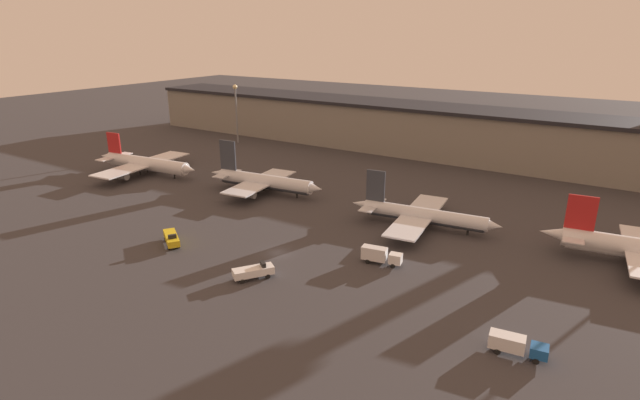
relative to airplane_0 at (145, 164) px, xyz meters
name	(u,v)px	position (x,y,z in m)	size (l,w,h in m)	color
ground	(278,253)	(69.91, -24.29, -3.39)	(600.00, 600.00, 0.00)	#383538
terminal_building	(443,132)	(69.91, 72.09, 5.46)	(257.28, 22.88, 17.59)	gray
airplane_0	(145,164)	(0.00, 0.00, 0.00)	(38.79, 34.61, 12.00)	silver
airplane_1	(263,181)	(42.77, 5.09, -0.08)	(36.01, 27.05, 13.66)	silver
airplane_2	(422,215)	(89.11, 4.71, -0.48)	(34.84, 30.65, 12.07)	silver
service_vehicle_0	(254,271)	(72.86, -35.29, -2.00)	(6.29, 7.51, 2.93)	white
service_vehicle_1	(171,238)	(48.44, -32.83, -2.01)	(7.87, 6.37, 2.90)	gold
service_vehicle_2	(380,255)	(89.53, -17.53, -1.54)	(8.05, 3.26, 3.28)	white
service_vehicle_3	(515,345)	(118.01, -33.08, -1.78)	(8.01, 3.25, 2.78)	#195199
lamp_post_0	(236,106)	(-6.60, 50.26, 11.28)	(1.80, 1.80, 22.78)	slate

